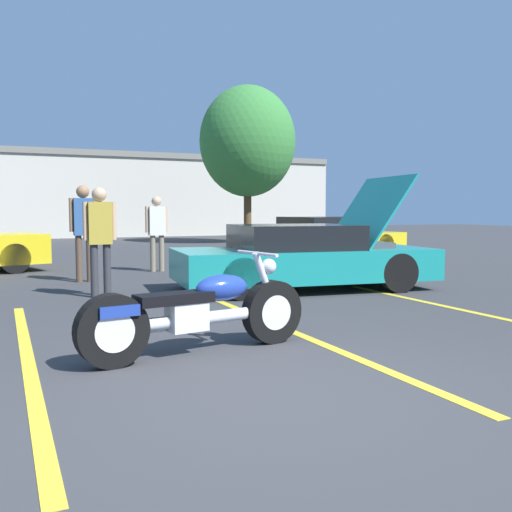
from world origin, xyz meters
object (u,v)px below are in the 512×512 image
(motorcycle, at_px, (198,313))
(tree_background, at_px, (248,142))
(spectator_near_motorcycle, at_px, (83,224))
(spectator_by_show_car, at_px, (157,227))
(show_car_hood_open, at_px, (304,257))
(parked_car_right_row, at_px, (326,238))
(spectator_midground, at_px, (100,232))

(motorcycle, bearing_deg, tree_background, 55.85)
(motorcycle, relative_size, spectator_near_motorcycle, 1.27)
(motorcycle, relative_size, spectator_by_show_car, 1.40)
(spectator_by_show_car, bearing_deg, show_car_hood_open, -67.30)
(tree_background, relative_size, spectator_near_motorcycle, 3.51)
(tree_background, xyz_separation_m, spectator_near_motorcycle, (-8.00, -10.63, -3.10))
(parked_car_right_row, xyz_separation_m, spectator_near_motorcycle, (-7.24, -3.00, 0.55))
(show_car_hood_open, bearing_deg, motorcycle, -124.66)
(parked_car_right_row, xyz_separation_m, spectator_midground, (-7.26, -5.12, 0.47))
(spectator_midground, bearing_deg, spectator_near_motorcycle, 89.45)
(spectator_near_motorcycle, relative_size, spectator_by_show_car, 1.10)
(parked_car_right_row, bearing_deg, motorcycle, -138.00)
(spectator_by_show_car, xyz_separation_m, spectator_midground, (-1.78, -3.39, 0.04))
(motorcycle, xyz_separation_m, show_car_hood_open, (3.13, 3.57, 0.16))
(motorcycle, xyz_separation_m, spectator_by_show_car, (1.50, 7.47, 0.60))
(spectator_near_motorcycle, bearing_deg, parked_car_right_row, 22.53)
(parked_car_right_row, bearing_deg, tree_background, 73.43)
(parked_car_right_row, distance_m, spectator_by_show_car, 5.76)
(show_car_hood_open, distance_m, spectator_near_motorcycle, 4.32)
(show_car_hood_open, distance_m, parked_car_right_row, 6.82)
(parked_car_right_row, bearing_deg, spectator_midground, -155.62)
(tree_background, distance_m, spectator_midground, 15.39)
(tree_background, bearing_deg, spectator_near_motorcycle, -126.98)
(motorcycle, distance_m, show_car_hood_open, 4.75)
(tree_background, height_order, parked_car_right_row, tree_background)
(spectator_by_show_car, bearing_deg, spectator_midground, -117.67)
(motorcycle, bearing_deg, spectator_by_show_car, 69.22)
(motorcycle, bearing_deg, parked_car_right_row, 43.39)
(tree_background, distance_m, show_car_hood_open, 14.51)
(spectator_by_show_car, bearing_deg, parked_car_right_row, 17.54)
(parked_car_right_row, relative_size, spectator_midground, 2.87)
(tree_background, relative_size, spectator_by_show_car, 3.86)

